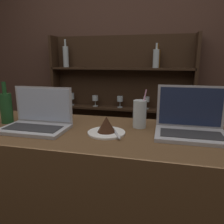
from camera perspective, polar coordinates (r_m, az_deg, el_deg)
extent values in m
cube|color=brown|center=(1.46, -6.03, -25.27)|extent=(1.70, 0.60, 1.08)
cube|color=#4C3328|center=(2.44, 4.13, 10.98)|extent=(7.00, 0.06, 2.70)
cube|color=#332114|center=(2.65, -14.01, -0.04)|extent=(0.03, 0.18, 1.71)
cube|color=#332114|center=(2.38, 20.07, -2.01)|extent=(0.03, 0.18, 1.71)
cube|color=#332114|center=(2.48, 2.45, -0.55)|extent=(1.53, 0.02, 1.71)
cube|color=#332114|center=(2.51, 2.00, -8.58)|extent=(1.49, 0.18, 0.02)
cube|color=#332114|center=(2.38, 2.09, 0.97)|extent=(1.49, 0.18, 0.02)
cube|color=#332114|center=(2.33, 2.18, 11.27)|extent=(1.49, 0.18, 0.02)
cylinder|color=silver|center=(2.55, -10.42, 1.88)|extent=(0.05, 0.05, 0.01)
cylinder|color=silver|center=(2.54, -10.46, 2.63)|extent=(0.01, 0.01, 0.06)
cylinder|color=silver|center=(2.53, -10.52, 4.10)|extent=(0.06, 0.06, 0.07)
cylinder|color=silver|center=(2.45, -4.38, 1.60)|extent=(0.06, 0.06, 0.01)
cylinder|color=silver|center=(2.45, -4.40, 2.33)|extent=(0.01, 0.01, 0.06)
cylinder|color=silver|center=(2.43, -4.42, 3.67)|extent=(0.06, 0.06, 0.06)
cylinder|color=silver|center=(2.38, 2.09, 1.28)|extent=(0.06, 0.06, 0.01)
cylinder|color=silver|center=(2.37, 2.10, 2.07)|extent=(0.01, 0.01, 0.06)
cylinder|color=silver|center=(2.36, 2.11, 3.48)|extent=(0.06, 0.06, 0.06)
cylinder|color=silver|center=(2.34, 8.86, 0.92)|extent=(0.06, 0.06, 0.01)
cylinder|color=silver|center=(2.34, 8.89, 1.83)|extent=(0.01, 0.01, 0.07)
cylinder|color=silver|center=(2.32, 8.95, 3.31)|extent=(0.07, 0.07, 0.05)
cylinder|color=silver|center=(2.34, 15.75, 0.55)|extent=(0.05, 0.05, 0.01)
cylinder|color=silver|center=(2.33, 15.81, 1.49)|extent=(0.01, 0.01, 0.07)
cylinder|color=silver|center=(2.32, 15.91, 3.06)|extent=(0.06, 0.06, 0.06)
cylinder|color=brown|center=(2.28, 11.69, 13.45)|extent=(0.06, 0.06, 0.18)
cylinder|color=brown|center=(2.29, 11.83, 16.43)|extent=(0.02, 0.02, 0.06)
cylinder|color=#B2C1C6|center=(2.52, -11.98, 13.91)|extent=(0.06, 0.06, 0.22)
cylinder|color=#B2C1C6|center=(2.53, -12.15, 17.26)|extent=(0.02, 0.02, 0.07)
cylinder|color=#B2C1C6|center=(2.28, 11.52, 13.49)|extent=(0.07, 0.07, 0.18)
cylinder|color=#B2C1C6|center=(2.29, 11.66, 16.49)|extent=(0.02, 0.02, 0.06)
cube|color=#ADADB2|center=(1.25, -19.58, -4.18)|extent=(0.35, 0.22, 0.02)
cube|color=#28282B|center=(1.24, -19.89, -3.86)|extent=(0.30, 0.12, 0.00)
cube|color=#ADADB2|center=(1.31, -17.45, 1.85)|extent=(0.35, 0.00, 0.21)
cube|color=silver|center=(1.31, -17.50, 1.83)|extent=(0.32, 0.01, 0.19)
cube|color=#ADADB2|center=(1.15, 19.85, -5.76)|extent=(0.34, 0.23, 0.02)
cube|color=#28282B|center=(1.13, 19.96, -5.45)|extent=(0.29, 0.13, 0.00)
cube|color=#ADADB2|center=(1.22, 19.76, 1.33)|extent=(0.34, 0.00, 0.22)
cube|color=#1E2847|center=(1.22, 19.77, 1.31)|extent=(0.32, 0.01, 0.20)
cylinder|color=white|center=(1.13, -1.47, -5.43)|extent=(0.19, 0.19, 0.01)
cone|color=#381E11|center=(1.12, -1.48, -3.23)|extent=(0.09, 0.09, 0.08)
cube|color=#B7B7BC|center=(1.10, 1.03, -5.51)|extent=(0.08, 0.16, 0.00)
cylinder|color=silver|center=(1.22, 7.24, -0.50)|extent=(0.07, 0.07, 0.15)
cylinder|color=#EA9EC6|center=(1.22, 7.89, 0.88)|extent=(0.04, 0.01, 0.21)
cylinder|color=#1E4C23|center=(1.45, -25.88, 0.91)|extent=(0.07, 0.07, 0.18)
cylinder|color=#1E4C23|center=(1.43, -26.38, 5.73)|extent=(0.02, 0.02, 0.07)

